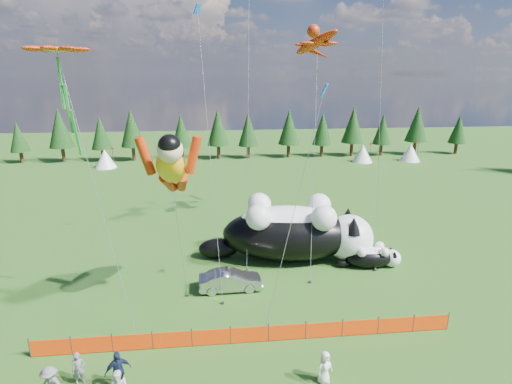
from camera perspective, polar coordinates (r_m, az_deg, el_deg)
The scene contains 15 objects.
ground at distance 24.98m, azimuth -1.55°, elevation -16.57°, with size 160.00×160.00×0.00m, color #113509.
safety_fence at distance 22.24m, azimuth -0.92°, elevation -19.69°, with size 22.06×0.06×1.10m.
tree_line at distance 66.59m, azimuth -4.61°, elevation 8.16°, with size 90.00×4.00×8.00m, color black, non-canonical shape.
festival_tents at distance 63.34m, azimuth 5.60°, elevation 5.32°, with size 50.00×3.20×2.80m, color white, non-canonical shape.
cat_large at distance 30.34m, azimuth 5.70°, elevation -5.56°, with size 13.23×5.90×4.79m.
cat_small at distance 30.77m, azimuth 16.31°, elevation -8.81°, with size 4.79×1.87×1.73m.
car at distance 26.75m, azimuth -3.67°, elevation -12.50°, with size 1.43×4.11×1.35m, color #B1B1B6.
spectator_a at distance 21.32m, azimuth -23.99°, elevation -22.10°, with size 0.60×0.39×1.64m, color slate.
spectator_c at distance 20.33m, azimuth -19.12°, elevation -23.02°, with size 1.16×0.59×1.98m, color #151E3B.
spectator_e at distance 20.09m, azimuth 9.79°, elevation -23.47°, with size 0.79×0.51×1.61m, color white.
superhero_kite at distance 22.15m, azimuth -11.95°, elevation 3.47°, with size 4.73×5.18×11.25m.
gecko_kite at distance 34.58m, azimuth 8.60°, elevation 20.37°, with size 6.26×13.39×18.79m.
flower_kite at distance 22.40m, azimuth -26.56°, elevation 17.32°, with size 5.04×4.57×15.17m.
diamond_kite_a at distance 27.71m, azimuth -8.13°, elevation 22.07°, with size 1.45×6.79×18.70m.
diamond_kite_c at distance 20.64m, azimuth 9.23°, elevation 12.26°, with size 3.49×2.09×13.63m.
Camera 1 is at (-1.52, -20.87, 13.65)m, focal length 28.00 mm.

